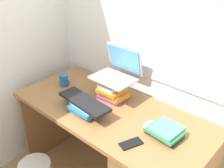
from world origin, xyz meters
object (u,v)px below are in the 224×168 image
(book_stack_side, at_px, (165,131))
(laptop, at_px, (118,70))
(book_stack_tall, at_px, (112,89))
(mug, at_px, (64,80))
(computer_mouse, at_px, (149,125))
(cell_phone, at_px, (131,144))
(keyboard, at_px, (84,102))
(book_stack_keyboard_riser, at_px, (86,107))

(book_stack_side, distance_m, laptop, 0.60)
(book_stack_tall, distance_m, mug, 0.44)
(computer_mouse, bearing_deg, mug, -179.60)
(mug, height_order, cell_phone, mug)
(keyboard, height_order, computer_mouse, keyboard)
(book_stack_tall, relative_size, mug, 1.97)
(book_stack_side, height_order, mug, mug)
(book_stack_side, xyz_separation_m, computer_mouse, (-0.12, 0.00, -0.01))
(book_stack_tall, relative_size, book_stack_keyboard_riser, 0.99)
(book_stack_tall, height_order, keyboard, book_stack_tall)
(keyboard, bearing_deg, cell_phone, -1.98)
(book_stack_side, bearing_deg, mug, -179.82)
(laptop, distance_m, mug, 0.49)
(book_stack_tall, relative_size, laptop, 0.71)
(laptop, distance_m, computer_mouse, 0.49)
(book_stack_tall, distance_m, book_stack_side, 0.55)
(book_stack_tall, relative_size, book_stack_side, 1.03)
(book_stack_keyboard_riser, height_order, cell_phone, book_stack_keyboard_riser)
(book_stack_tall, xyz_separation_m, computer_mouse, (0.42, -0.12, -0.05))
(laptop, bearing_deg, book_stack_tall, -89.19)
(mug, bearing_deg, book_stack_tall, 16.51)
(book_stack_tall, bearing_deg, cell_phone, -36.43)
(keyboard, xyz_separation_m, computer_mouse, (0.44, 0.15, -0.06))
(book_stack_tall, distance_m, keyboard, 0.27)
(laptop, bearing_deg, cell_phone, -41.02)
(keyboard, xyz_separation_m, mug, (-0.40, 0.14, -0.03))
(laptop, distance_m, cell_phone, 0.61)
(book_stack_keyboard_riser, relative_size, mug, 2.00)
(computer_mouse, relative_size, cell_phone, 0.76)
(book_stack_side, bearing_deg, book_stack_keyboard_riser, -165.38)
(book_stack_side, height_order, keyboard, keyboard)
(computer_mouse, xyz_separation_m, mug, (-0.84, -0.01, 0.03))
(book_stack_side, bearing_deg, cell_phone, -117.54)
(book_stack_keyboard_riser, bearing_deg, book_stack_side, 14.62)
(book_stack_side, xyz_separation_m, mug, (-0.96, -0.00, 0.02))
(book_stack_side, bearing_deg, laptop, 161.59)
(book_stack_keyboard_riser, bearing_deg, laptop, 87.72)
(book_stack_keyboard_riser, xyz_separation_m, book_stack_side, (0.55, 0.14, -0.00))
(keyboard, height_order, mug, mug)
(cell_phone, bearing_deg, laptop, 159.80)
(laptop, height_order, cell_phone, laptop)
(book_stack_tall, height_order, cell_phone, book_stack_tall)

